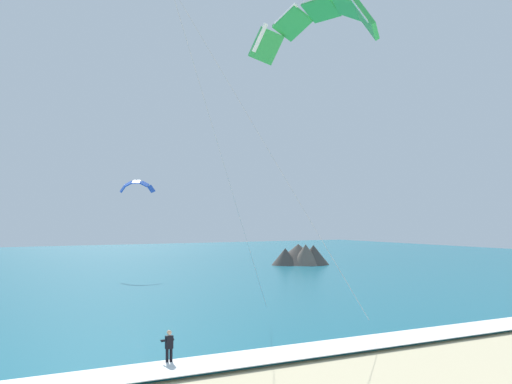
{
  "coord_description": "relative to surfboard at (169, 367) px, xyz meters",
  "views": [
    {
      "loc": [
        -9.13,
        -12.8,
        6.87
      ],
      "look_at": [
        6.28,
        14.91,
        8.26
      ],
      "focal_mm": 41.12,
      "sensor_mm": 36.0,
      "label": 1
    }
  ],
  "objects": [
    {
      "name": "kitesurfer",
      "position": [
        -0.0,
        0.02,
        0.91
      ],
      "size": [
        0.55,
        0.55,
        1.69
      ],
      "color": "black",
      "rests_on": "ground"
    },
    {
      "name": "kite_primary",
      "position": [
        10.82,
        3.55,
        18.98
      ],
      "size": [
        12.76,
        9.17,
        19.26
      ],
      "color": "green"
    },
    {
      "name": "surf_foam",
      "position": [
        -0.61,
        -1.05,
        0.19
      ],
      "size": [
        200.0,
        2.9,
        0.04
      ],
      "primitive_type": "cube",
      "color": "white",
      "rests_on": "sea"
    },
    {
      "name": "kite_distant",
      "position": [
        11.49,
        41.49,
        10.66
      ],
      "size": [
        3.78,
        2.66,
        1.55
      ],
      "color": "blue"
    },
    {
      "name": "surfboard",
      "position": [
        0.0,
        0.0,
        0.0
      ],
      "size": [
        0.58,
        1.44,
        0.09
      ],
      "color": "#239EC6",
      "rests_on": "ground"
    },
    {
      "name": "headland_right",
      "position": [
        36.61,
        44.42,
        1.48
      ],
      "size": [
        8.55,
        8.17,
        3.11
      ],
      "color": "#47423D",
      "rests_on": "ground"
    },
    {
      "name": "sea",
      "position": [
        -0.61,
        57.95,
        0.07
      ],
      "size": [
        200.0,
        120.0,
        0.2
      ],
      "primitive_type": "cube",
      "color": "#146075",
      "rests_on": "ground"
    }
  ]
}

